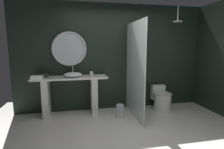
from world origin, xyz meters
name	(u,v)px	position (x,y,z in m)	size (l,w,h in m)	color
ground_plane	(139,146)	(0.00, 0.00, 0.00)	(5.76, 5.76, 0.00)	silver
back_wall_panel	(114,57)	(0.00, 1.90, 1.30)	(4.80, 0.10, 2.60)	black
vanity_counter	(71,92)	(-1.08, 1.59, 0.54)	(1.67, 0.48, 0.90)	silver
vessel_sink	(73,75)	(-1.02, 1.55, 0.95)	(0.40, 0.33, 0.23)	white
tumbler_cup	(91,74)	(-0.60, 1.60, 0.95)	(0.08, 0.08, 0.11)	silver
tissue_box	(45,76)	(-1.62, 1.59, 0.94)	(0.13, 0.13, 0.09)	#282D28
round_wall_mirror	(69,49)	(-1.08, 1.81, 1.52)	(0.80, 0.06, 0.80)	#B7B7BC
shower_glass_panel	(135,70)	(0.33, 1.23, 1.06)	(0.02, 1.23, 2.11)	silver
rain_shower_head	(178,20)	(1.42, 1.43, 2.18)	(0.21, 0.21, 0.36)	#B7B7BC
toilet	(161,99)	(1.13, 1.49, 0.26)	(0.43, 0.59, 0.58)	white
waste_bin	(120,110)	(0.00, 1.22, 0.15)	(0.19, 0.19, 0.30)	#B7B7BC
folded_hand_towel	(37,77)	(-1.76, 1.45, 0.93)	(0.24, 0.18, 0.07)	white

